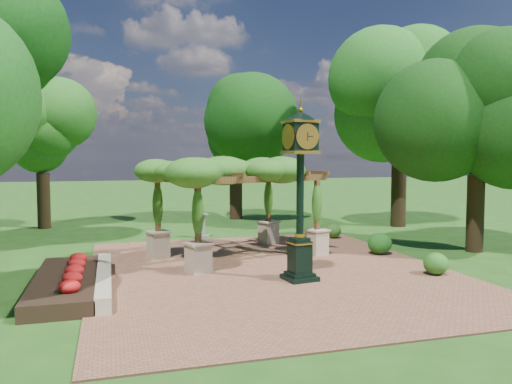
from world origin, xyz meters
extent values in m
plane|color=#1E4714|center=(0.00, 0.00, 0.00)|extent=(120.00, 120.00, 0.00)
cube|color=brown|center=(0.00, 1.00, 0.02)|extent=(10.00, 12.00, 0.04)
cube|color=#C6B793|center=(-4.60, 0.50, 0.20)|extent=(0.35, 5.00, 0.40)
cube|color=red|center=(-5.50, 0.50, 0.18)|extent=(1.50, 5.00, 0.36)
cube|color=black|center=(0.38, -0.31, 0.10)|extent=(0.90, 0.90, 0.12)
cube|color=black|center=(0.38, -0.31, 0.64)|extent=(0.56, 0.56, 0.89)
cube|color=#C28529|center=(0.38, -0.31, 1.03)|extent=(0.63, 0.63, 0.04)
cylinder|color=black|center=(0.38, -0.31, 2.33)|extent=(0.22, 0.22, 2.29)
cube|color=black|center=(0.38, -0.31, 3.82)|extent=(0.78, 0.78, 0.70)
cylinder|color=beige|center=(0.43, -0.67, 3.82)|extent=(0.60, 0.11, 0.60)
cone|color=black|center=(0.38, -0.31, 4.37)|extent=(1.01, 1.01, 0.25)
sphere|color=#C28529|center=(0.38, -0.31, 4.51)|extent=(0.14, 0.14, 0.14)
cube|color=tan|center=(-2.06, 1.28, 0.44)|extent=(0.74, 0.74, 0.81)
cube|color=brown|center=(-2.06, 1.28, 1.72)|extent=(0.18, 0.18, 1.66)
cube|color=tan|center=(2.19, 2.74, 0.44)|extent=(0.74, 0.74, 0.81)
cube|color=brown|center=(2.19, 2.74, 1.72)|extent=(0.18, 0.18, 1.66)
cube|color=tan|center=(-2.93, 3.83, 0.44)|extent=(0.74, 0.74, 0.81)
cube|color=brown|center=(-2.93, 3.83, 1.72)|extent=(0.18, 0.18, 1.66)
cube|color=tan|center=(1.31, 5.29, 0.44)|extent=(0.74, 0.74, 0.81)
cube|color=brown|center=(1.31, 5.29, 1.72)|extent=(0.18, 0.18, 1.66)
cube|color=brown|center=(0.06, 2.01, 2.62)|extent=(4.96, 1.81, 0.20)
cube|color=brown|center=(-0.81, 4.56, 2.62)|extent=(4.96, 1.81, 0.20)
ellipsoid|color=#2A5D1A|center=(-0.37, 3.28, 2.87)|extent=(5.97, 4.75, 0.90)
cube|color=gray|center=(-0.82, 7.59, 0.05)|extent=(0.72, 0.72, 0.10)
cylinder|color=gray|center=(-0.82, 7.59, 0.50)|extent=(0.36, 0.36, 0.89)
cylinder|color=gray|center=(-0.82, 7.59, 0.96)|extent=(0.68, 0.68, 0.05)
ellipsoid|color=#26621C|center=(4.23, -0.82, 0.35)|extent=(0.89, 0.89, 0.61)
ellipsoid|color=#1B5518|center=(4.26, 2.23, 0.40)|extent=(1.02, 1.02, 0.72)
ellipsoid|color=#295619|center=(4.20, 5.73, 0.32)|extent=(0.67, 0.67, 0.57)
cylinder|color=black|center=(-7.37, 12.33, 1.28)|extent=(0.58, 0.58, 2.56)
ellipsoid|color=#225A19|center=(-7.37, 12.33, 4.58)|extent=(3.27, 3.27, 4.04)
cylinder|color=#382316|center=(2.03, 13.21, 1.35)|extent=(0.67, 0.67, 2.70)
ellipsoid|color=#10380E|center=(2.03, 13.21, 4.83)|extent=(4.37, 4.37, 4.26)
cylinder|color=black|center=(8.76, 8.25, 1.79)|extent=(0.70, 0.70, 3.59)
ellipsoid|color=#205F1B|center=(8.76, 8.25, 6.42)|extent=(4.38, 4.38, 5.66)
cylinder|color=#2F2112|center=(7.78, 1.89, 1.34)|extent=(0.59, 0.59, 2.67)
ellipsoid|color=#11370D|center=(7.78, 1.89, 4.78)|extent=(4.04, 4.04, 4.22)
camera|label=1|loc=(-4.41, -12.50, 3.29)|focal=35.00mm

